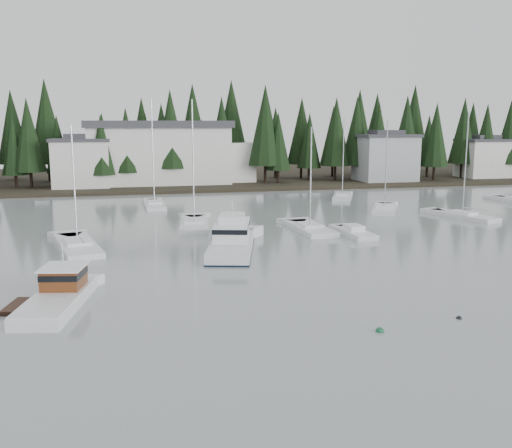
{
  "coord_description": "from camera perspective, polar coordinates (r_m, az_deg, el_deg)",
  "views": [
    {
      "loc": [
        -11.05,
        -19.61,
        10.82
      ],
      "look_at": [
        -0.39,
        26.58,
        2.5
      ],
      "focal_mm": 40.0,
      "sensor_mm": 36.0,
      "label": 1
    }
  ],
  "objects": [
    {
      "name": "harbor_inn",
      "position": [
        102.4,
        -8.51,
        7.02
      ],
      "size": [
        29.5,
        11.5,
        10.9
      ],
      "color": "silver",
      "rests_on": "ground"
    },
    {
      "name": "runabout_1",
      "position": [
        57.18,
        9.75,
        -0.96
      ],
      "size": [
        2.53,
        6.59,
        1.42
      ],
      "rotation": [
        0.0,
        0.0,
        1.62
      ],
      "color": "silver",
      "rests_on": "ground"
    },
    {
      "name": "far_shore_land",
      "position": [
        117.63,
        -7.57,
        4.59
      ],
      "size": [
        240.0,
        54.0,
        1.0
      ],
      "primitive_type": "cube",
      "color": "black",
      "rests_on": "ground"
    },
    {
      "name": "conifer_treeline",
      "position": [
        106.74,
        -7.0,
        4.06
      ],
      "size": [
        200.0,
        22.0,
        20.0
      ],
      "primitive_type": null,
      "color": "black",
      "rests_on": "ground"
    },
    {
      "name": "sailboat_8",
      "position": [
        61.52,
        -6.19,
        -0.17
      ],
      "size": [
        4.15,
        10.04,
        13.91
      ],
      "rotation": [
        0.0,
        0.0,
        1.44
      ],
      "color": "silver",
      "rests_on": "ground"
    },
    {
      "name": "mooring_buoy_green",
      "position": [
        31.36,
        12.28,
        -10.46
      ],
      "size": [
        0.47,
        0.47,
        0.47
      ],
      "primitive_type": "sphere",
      "color": "#145933",
      "rests_on": "ground"
    },
    {
      "name": "sailboat_11",
      "position": [
        73.95,
        12.71,
        1.35
      ],
      "size": [
        6.52,
        9.17,
        11.89
      ],
      "rotation": [
        0.0,
        0.0,
        1.09
      ],
      "color": "silver",
      "rests_on": "ground"
    },
    {
      "name": "sailboat_10",
      "position": [
        71.01,
        19.93,
        0.65
      ],
      "size": [
        4.93,
        9.29,
        12.73
      ],
      "rotation": [
        0.0,
        0.0,
        1.86
      ],
      "color": "silver",
      "rests_on": "ground"
    },
    {
      "name": "ground",
      "position": [
        24.98,
        15.37,
        -16.1
      ],
      "size": [
        260.0,
        260.0,
        0.0
      ],
      "primitive_type": "plane",
      "color": "gray",
      "rests_on": "ground"
    },
    {
      "name": "cabin_cruiser_center",
      "position": [
        49.35,
        -2.43,
        -1.85
      ],
      "size": [
        6.26,
        11.82,
        4.85
      ],
      "rotation": [
        0.0,
        0.0,
        1.31
      ],
      "color": "silver",
      "rests_on": "ground"
    },
    {
      "name": "sailboat_9",
      "position": [
        52.85,
        -17.4,
        -2.27
      ],
      "size": [
        5.14,
        10.85,
        11.38
      ],
      "rotation": [
        0.0,
        0.0,
        1.78
      ],
      "color": "silver",
      "rests_on": "ground"
    },
    {
      "name": "sailboat_2",
      "position": [
        76.96,
        -10.12,
        1.79
      ],
      "size": [
        2.65,
        9.12,
        14.59
      ],
      "rotation": [
        0.0,
        0.0,
        1.59
      ],
      "color": "silver",
      "rests_on": "ground"
    },
    {
      "name": "sailboat_5",
      "position": [
        58.9,
        5.4,
        -0.62
      ],
      "size": [
        3.31,
        8.84,
        11.1
      ],
      "rotation": [
        0.0,
        0.0,
        1.61
      ],
      "color": "silver",
      "rests_on": "ground"
    },
    {
      "name": "house_east_b",
      "position": [
        121.37,
        21.84,
        6.22
      ],
      "size": [
        9.54,
        7.42,
        8.25
      ],
      "color": "silver",
      "rests_on": "ground"
    },
    {
      "name": "house_east_a",
      "position": [
        108.52,
        12.81,
        6.59
      ],
      "size": [
        10.6,
        8.48,
        9.25
      ],
      "color": "#999EA0",
      "rests_on": "ground"
    },
    {
      "name": "mooring_buoy_dark",
      "position": [
        34.53,
        19.64,
        -8.9
      ],
      "size": [
        0.33,
        0.33,
        0.33
      ],
      "primitive_type": "sphere",
      "color": "black",
      "rests_on": "ground"
    },
    {
      "name": "sailboat_0",
      "position": [
        85.4,
        8.61,
        2.61
      ],
      "size": [
        5.58,
        8.34,
        12.16
      ],
      "rotation": [
        0.0,
        0.0,
        1.15
      ],
      "color": "silver",
      "rests_on": "ground"
    },
    {
      "name": "house_west",
      "position": [
        99.05,
        -17.08,
        5.95
      ],
      "size": [
        9.54,
        7.42,
        8.75
      ],
      "color": "silver",
      "rests_on": "ground"
    },
    {
      "name": "lobster_boat_brown",
      "position": [
        36.66,
        -19.29,
        -7.02
      ],
      "size": [
        5.29,
        8.74,
        4.13
      ],
      "rotation": [
        0.0,
        0.0,
        1.38
      ],
      "color": "silver",
      "rests_on": "ground"
    }
  ]
}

